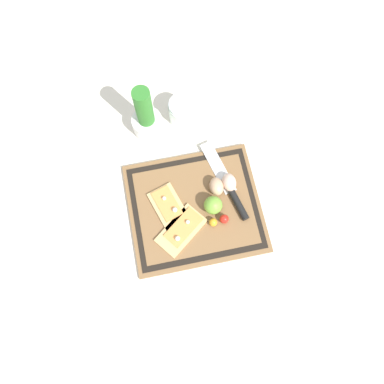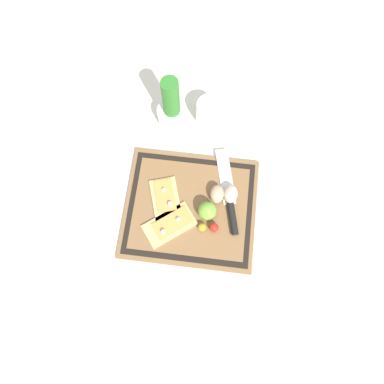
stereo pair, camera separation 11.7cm
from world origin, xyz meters
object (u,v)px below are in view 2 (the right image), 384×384
at_px(egg_brown, 217,194).
at_px(lime, 207,211).
at_px(pizza_slice_far, 165,198).
at_px(herb_pot, 172,108).
at_px(cherry_tomato_red, 214,227).
at_px(pizza_slice_near, 170,225).
at_px(knife, 230,205).
at_px(sauce_jar, 209,113).
at_px(egg_pink, 231,194).
at_px(cherry_tomato_yellow, 202,227).

distance_m(egg_brown, lime, 0.06).
distance_m(pizza_slice_far, herb_pot, 0.29).
relative_size(egg_brown, cherry_tomato_red, 2.08).
relative_size(pizza_slice_far, lime, 2.72).
bearing_deg(pizza_slice_far, pizza_slice_near, -72.38).
xyz_separation_m(knife, lime, (-0.07, -0.03, 0.02)).
bearing_deg(sauce_jar, pizza_slice_far, -108.98).
bearing_deg(knife, pizza_slice_near, -154.46).
relative_size(egg_brown, sauce_jar, 0.64).
height_order(herb_pot, sauce_jar, herb_pot).
relative_size(egg_pink, cherry_tomato_red, 2.08).
bearing_deg(pizza_slice_near, sauce_jar, 78.49).
bearing_deg(pizza_slice_far, herb_pot, 93.26).
bearing_deg(egg_brown, sauce_jar, 100.79).
relative_size(knife, sauce_jar, 3.09).
height_order(cherry_tomato_red, sauce_jar, sauce_jar).
distance_m(egg_pink, herb_pot, 0.34).
bearing_deg(pizza_slice_near, egg_pink, 33.51).
relative_size(pizza_slice_near, cherry_tomato_red, 6.14).
height_order(egg_brown, cherry_tomato_red, egg_brown).
xyz_separation_m(pizza_slice_far, knife, (0.21, 0.00, 0.00)).
height_order(pizza_slice_near, knife, pizza_slice_near).
distance_m(egg_brown, egg_pink, 0.04).
bearing_deg(pizza_slice_near, lime, 25.12).
bearing_deg(knife, pizza_slice_far, -179.38).
distance_m(pizza_slice_far, sauce_jar, 0.33).
bearing_deg(pizza_slice_near, cherry_tomato_yellow, 1.00).
distance_m(pizza_slice_far, egg_pink, 0.21).
bearing_deg(cherry_tomato_red, egg_brown, 90.63).
bearing_deg(herb_pot, cherry_tomato_red, -64.18).
relative_size(pizza_slice_far, cherry_tomato_red, 5.50).
bearing_deg(herb_pot, pizza_slice_far, -86.74).
distance_m(pizza_slice_near, pizza_slice_far, 0.09).
xyz_separation_m(pizza_slice_far, cherry_tomato_red, (0.16, -0.08, 0.01)).
height_order(pizza_slice_near, egg_pink, egg_pink).
xyz_separation_m(lime, herb_pot, (-0.15, 0.32, 0.03)).
bearing_deg(knife, sauce_jar, 107.86).
height_order(pizza_slice_far, herb_pot, herb_pot).
relative_size(egg_pink, sauce_jar, 0.64).
height_order(pizza_slice_near, egg_brown, egg_brown).
relative_size(pizza_slice_far, knife, 0.54).
distance_m(pizza_slice_near, egg_brown, 0.17).
distance_m(knife, lime, 0.08).
xyz_separation_m(cherry_tomato_red, sauce_jar, (-0.05, 0.39, 0.01)).
bearing_deg(egg_brown, pizza_slice_far, -170.26).
relative_size(pizza_slice_near, herb_pot, 0.80).
xyz_separation_m(egg_brown, egg_pink, (0.04, 0.01, 0.00)).
bearing_deg(sauce_jar, cherry_tomato_red, -81.94).
distance_m(cherry_tomato_red, herb_pot, 0.41).
distance_m(egg_pink, lime, 0.09).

